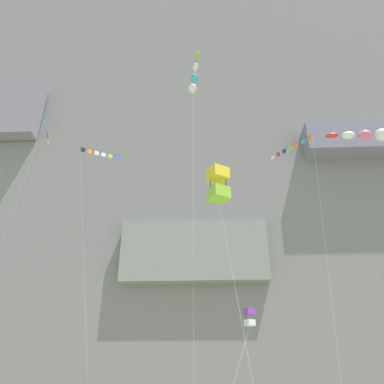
% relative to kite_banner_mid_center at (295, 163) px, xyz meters
% --- Properties ---
extents(cliff_face, '(180.00, 27.99, 77.70)m').
position_rel_kite_banner_mid_center_xyz_m(cliff_face, '(-8.91, 28.97, 19.70)').
color(cliff_face, gray).
rests_on(cliff_face, ground).
extents(kite_banner_mid_center, '(3.06, 4.02, 21.05)m').
position_rel_kite_banner_mid_center_xyz_m(kite_banner_mid_center, '(0.00, 0.00, 0.00)').
color(kite_banner_mid_center, black).
rests_on(kite_banner_mid_center, ground).
extents(kite_windsock_high_left, '(1.02, 3.81, 23.33)m').
position_rel_kite_banner_mid_center_xyz_m(kite_windsock_high_left, '(-8.05, -5.96, 3.73)').
color(kite_windsock_high_left, white).
rests_on(kite_windsock_high_left, ground).
extents(kite_box_far_left, '(3.24, 6.32, 8.31)m').
position_rel_kite_banner_mid_center_xyz_m(kite_box_far_left, '(-4.14, 4.20, -11.49)').
color(kite_box_far_left, purple).
rests_on(kite_box_far_left, ground).
extents(kite_banner_high_center, '(3.01, 4.59, 29.27)m').
position_rel_kite_banner_mid_center_xyz_m(kite_banner_high_center, '(-25.72, 7.69, 7.16)').
color(kite_banner_high_center, black).
rests_on(kite_banner_high_center, ground).
extents(kite_windsock_upper_mid, '(5.50, 4.12, 15.10)m').
position_rel_kite_banner_mid_center_xyz_m(kite_windsock_upper_mid, '(1.54, -9.73, -4.38)').
color(kite_windsock_upper_mid, white).
rests_on(kite_windsock_upper_mid, ground).
extents(kite_box_mid_right, '(2.11, 2.88, 14.06)m').
position_rel_kite_banner_mid_center_xyz_m(kite_box_mid_right, '(-6.59, -7.66, -6.09)').
color(kite_box_mid_right, yellow).
rests_on(kite_box_mid_right, ground).
extents(kite_banner_upper_right, '(4.92, 3.46, 27.13)m').
position_rel_kite_banner_mid_center_xyz_m(kite_banner_upper_right, '(-19.34, 9.17, 6.45)').
color(kite_banner_upper_right, black).
rests_on(kite_banner_upper_right, ground).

